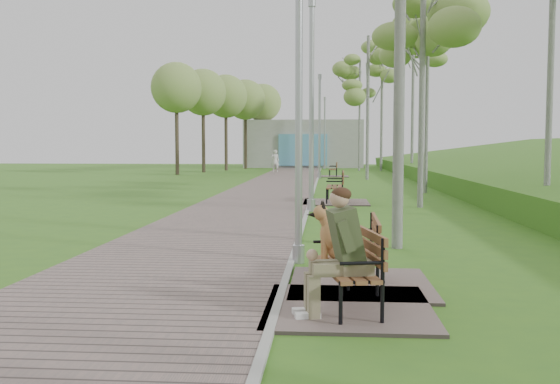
{
  "coord_description": "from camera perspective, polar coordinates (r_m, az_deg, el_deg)",
  "views": [
    {
      "loc": [
        0.55,
        -3.06,
        1.82
      ],
      "look_at": [
        -0.17,
        6.34,
        1.12
      ],
      "focal_mm": 40.0,
      "sensor_mm": 36.0,
      "label": 1
    }
  ],
  "objects": [
    {
      "name": "lamp_post_far",
      "position": [
        50.02,
        4.11,
        5.18
      ],
      "size": [
        0.22,
        0.22,
        5.71
      ],
      "color": "#A1A4AA",
      "rests_on": "ground"
    },
    {
      "name": "birch_far_b",
      "position": [
        34.5,
        8.07,
        11.65
      ],
      "size": [
        2.26,
        2.26,
        8.03
      ],
      "color": "silver",
      "rests_on": "ground"
    },
    {
      "name": "birch_distant_a",
      "position": [
        46.29,
        7.31,
        10.09
      ],
      "size": [
        2.63,
        2.63,
        8.38
      ],
      "color": "silver",
      "rests_on": "ground"
    },
    {
      "name": "kerb",
      "position": [
        24.63,
        3.08,
        0.04
      ],
      "size": [
        0.1,
        67.0,
        0.05
      ],
      "primitive_type": "cube",
      "color": "#999993",
      "rests_on": "ground"
    },
    {
      "name": "walkway",
      "position": [
        24.73,
        -0.98,
        0.05
      ],
      "size": [
        3.5,
        67.0,
        0.04
      ],
      "primitive_type": "cube",
      "color": "#6D5D58",
      "rests_on": "ground"
    },
    {
      "name": "bench_main",
      "position": [
        6.97,
        5.52,
        -7.12
      ],
      "size": [
        1.84,
        2.04,
        1.6
      ],
      "color": "#6D5D58",
      "rests_on": "ground"
    },
    {
      "name": "lamp_post_second",
      "position": [
        17.3,
        2.89,
        7.3
      ],
      "size": [
        0.23,
        0.23,
        5.88
      ],
      "color": "#A1A4AA",
      "rests_on": "ground"
    },
    {
      "name": "pedestrian_near",
      "position": [
        42.92,
        -0.45,
        2.84
      ],
      "size": [
        0.61,
        0.44,
        1.57
      ],
      "primitive_type": "imported",
      "rotation": [
        0.0,
        0.0,
        3.26
      ],
      "color": "silver",
      "rests_on": "ground"
    },
    {
      "name": "bench_second",
      "position": [
        8.23,
        7.14,
        -7.1
      ],
      "size": [
        1.81,
        2.01,
        1.11
      ],
      "color": "#6D5D58",
      "rests_on": "ground"
    },
    {
      "name": "bench_far",
      "position": [
        37.22,
        4.88,
        1.71
      ],
      "size": [
        1.76,
        1.95,
        1.08
      ],
      "color": "#6D5D58",
      "rests_on": "ground"
    },
    {
      "name": "lamp_post_third",
      "position": [
        35.19,
        3.63,
        5.68
      ],
      "size": [
        0.22,
        0.22,
        5.82
      ],
      "color": "#A1A4AA",
      "rests_on": "ground"
    },
    {
      "name": "building_north",
      "position": [
        54.07,
        2.21,
        4.41
      ],
      "size": [
        10.0,
        5.2,
        4.0
      ],
      "color": "#9E9E99",
      "rests_on": "ground"
    },
    {
      "name": "lamp_post_near",
      "position": [
        9.6,
        1.73,
        6.93
      ],
      "size": [
        0.19,
        0.19,
        4.86
      ],
      "color": "#A1A4AA",
      "rests_on": "ground"
    },
    {
      "name": "birch_distant_b",
      "position": [
        46.71,
        9.34,
        12.01
      ],
      "size": [
        2.54,
        2.54,
        10.43
      ],
      "color": "silver",
      "rests_on": "ground"
    },
    {
      "name": "birch_mid_b",
      "position": [
        22.28,
        12.94,
        15.34
      ],
      "size": [
        2.33,
        2.33,
        7.84
      ],
      "color": "silver",
      "rests_on": "ground"
    },
    {
      "name": "bench_third",
      "position": [
        20.04,
        5.05,
        -0.31
      ],
      "size": [
        2.06,
        2.29,
        1.27
      ],
      "color": "#6D5D58",
      "rests_on": "ground"
    },
    {
      "name": "birch_far_a",
      "position": [
        25.09,
        13.39,
        13.89
      ],
      "size": [
        2.27,
        2.27,
        7.74
      ],
      "color": "silver",
      "rests_on": "ground"
    },
    {
      "name": "birch_far_c",
      "position": [
        38.07,
        12.12,
        13.01
      ],
      "size": [
        2.9,
        2.9,
        9.8
      ],
      "color": "silver",
      "rests_on": "ground"
    }
  ]
}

